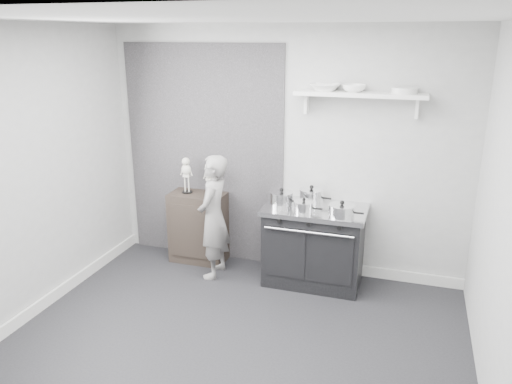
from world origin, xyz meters
TOP-DOWN VIEW (x-y plane):
  - ground at (0.00, 0.00)m, footprint 4.00×4.00m
  - room_shell at (-0.09, 0.15)m, footprint 4.02×3.62m
  - wall_shelf at (0.80, 1.68)m, footprint 1.30×0.26m
  - stove at (0.43, 1.48)m, footprint 1.07×0.67m
  - side_cabinet at (-0.97, 1.61)m, footprint 0.64×0.37m
  - child at (-0.65, 1.30)m, footprint 0.34×0.51m
  - pot_front_left at (0.09, 1.40)m, footprint 0.33×0.24m
  - pot_back_left at (0.36, 1.61)m, footprint 0.34×0.26m
  - pot_front_right at (0.73, 1.30)m, footprint 0.35×0.26m
  - pot_front_center at (0.35, 1.31)m, footprint 0.29×0.21m
  - skeleton_full at (-1.10, 1.61)m, footprint 0.13×0.09m
  - skeleton_torso at (-0.82, 1.61)m, footprint 0.12×0.08m
  - bowl_large at (0.45, 1.67)m, footprint 0.30×0.30m
  - bowl_small at (0.74, 1.67)m, footprint 0.23×0.23m
  - plate_stack at (1.22, 1.67)m, footprint 0.25×0.25m

SIDE VIEW (x-z plane):
  - ground at x=0.00m, z-range 0.00..0.00m
  - side_cabinet at x=-0.97m, z-range 0.00..0.83m
  - stove at x=0.43m, z-range 0.00..0.86m
  - child at x=-0.65m, z-range 0.00..1.38m
  - pot_front_center at x=0.35m, z-range 0.84..0.99m
  - pot_front_right at x=0.73m, z-range 0.83..1.00m
  - pot_back_left at x=0.36m, z-range 0.84..1.04m
  - pot_front_left at x=0.09m, z-range 0.84..1.04m
  - skeleton_torso at x=-0.82m, z-range 0.83..1.26m
  - skeleton_full at x=-1.10m, z-range 0.83..1.31m
  - room_shell at x=-0.09m, z-range 0.28..2.99m
  - wall_shelf at x=0.80m, z-range 1.89..2.13m
  - plate_stack at x=1.22m, z-range 2.04..2.10m
  - bowl_small at x=0.74m, z-range 2.04..2.11m
  - bowl_large at x=0.45m, z-range 2.04..2.11m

